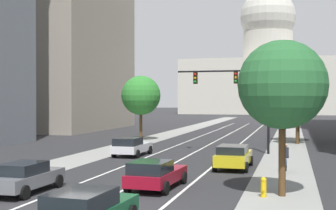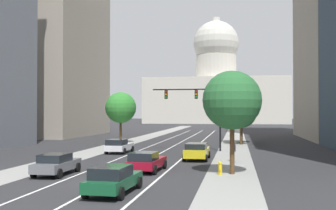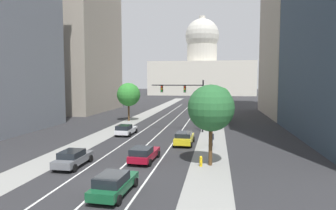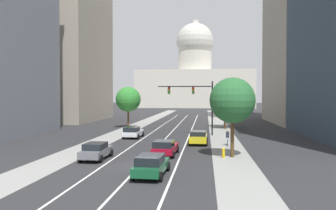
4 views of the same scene
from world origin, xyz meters
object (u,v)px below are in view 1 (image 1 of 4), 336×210
(car_white, at_px, (131,146))
(car_crimson, at_px, (155,174))
(car_gray, at_px, (25,177))
(street_tree_mid_left, at_px, (141,95))
(car_yellow, at_px, (233,156))
(street_tree_near_right, at_px, (282,85))
(car_green, at_px, (86,210))
(fire_hydrant, at_px, (264,187))
(traffic_signal_mast, at_px, (240,90))
(cyclist, at_px, (285,158))
(capitol_building, at_px, (268,71))
(street_tree_far_right, at_px, (298,102))
(street_tree_mid_right, at_px, (297,103))

(car_white, xyz_separation_m, car_crimson, (5.60, -12.34, -0.02))
(car_gray, xyz_separation_m, street_tree_mid_left, (-3.75, 28.40, 4.05))
(car_yellow, height_order, car_crimson, car_yellow)
(car_white, distance_m, street_tree_near_right, 17.51)
(car_yellow, xyz_separation_m, street_tree_near_right, (3.14, -7.83, 4.19))
(car_white, height_order, car_green, same)
(car_gray, height_order, fire_hydrant, car_gray)
(traffic_signal_mast, relative_size, cyclist, 4.36)
(fire_hydrant, xyz_separation_m, street_tree_near_right, (0.78, 0.49, 4.52))
(car_yellow, relative_size, traffic_signal_mast, 0.60)
(car_yellow, xyz_separation_m, car_green, (-2.81, -15.57, -0.03))
(capitol_building, bearing_deg, street_tree_far_right, -85.21)
(car_crimson, relative_size, street_tree_far_right, 0.73)
(car_gray, relative_size, street_tree_near_right, 0.63)
(car_yellow, xyz_separation_m, street_tree_mid_right, (4.01, 18.05, 3.26))
(car_yellow, distance_m, street_tree_mid_left, 22.31)
(car_white, xyz_separation_m, cyclist, (11.59, -5.36, 0.09))
(car_green, distance_m, fire_hydrant, 8.91)
(car_white, distance_m, traffic_signal_mast, 9.90)
(traffic_signal_mast, relative_size, street_tree_mid_right, 1.32)
(traffic_signal_mast, height_order, street_tree_mid_left, traffic_signal_mast)
(car_crimson, bearing_deg, capitol_building, 3.47)
(fire_hydrant, distance_m, street_tree_far_right, 29.97)
(cyclist, bearing_deg, car_yellow, 79.85)
(car_gray, height_order, street_tree_mid_right, street_tree_mid_right)
(car_yellow, distance_m, car_crimson, 8.21)
(car_gray, distance_m, street_tree_mid_left, 28.93)
(capitol_building, distance_m, street_tree_mid_right, 103.29)
(car_gray, bearing_deg, traffic_signal_mast, -22.55)
(capitol_building, xyz_separation_m, car_green, (1.40, -136.15, -12.78))
(street_tree_mid_left, bearing_deg, traffic_signal_mast, -39.55)
(cyclist, distance_m, street_tree_mid_right, 19.08)
(car_gray, xyz_separation_m, street_tree_mid_right, (12.42, 28.18, 3.30))
(car_gray, xyz_separation_m, traffic_signal_mast, (7.88, 18.79, 4.41))
(capitol_building, bearing_deg, car_gray, -91.84)
(car_yellow, xyz_separation_m, cyclist, (3.18, -0.74, 0.06))
(cyclist, height_order, street_tree_mid_right, street_tree_mid_right)
(street_tree_mid_left, relative_size, street_tree_mid_right, 1.22)
(car_crimson, distance_m, fire_hydrant, 5.22)
(capitol_building, xyz_separation_m, cyclist, (7.38, -121.32, -12.69))
(capitol_building, xyz_separation_m, street_tree_far_right, (8.31, -99.20, -9.43))
(car_yellow, relative_size, car_white, 1.03)
(car_white, relative_size, street_tree_far_right, 0.71)
(car_crimson, bearing_deg, car_gray, 116.18)
(car_gray, xyz_separation_m, cyclist, (11.59, 9.39, 0.11))
(capitol_building, bearing_deg, car_yellow, -88.00)
(street_tree_near_right, bearing_deg, capitol_building, 93.27)
(traffic_signal_mast, bearing_deg, car_gray, -112.76)
(fire_hydrant, distance_m, street_tree_near_right, 4.61)
(car_white, distance_m, cyclist, 12.77)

